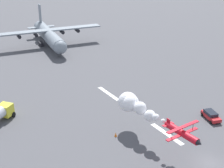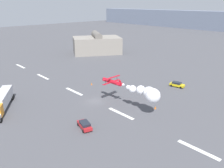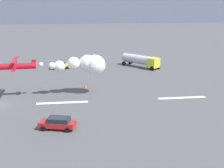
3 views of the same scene
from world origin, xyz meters
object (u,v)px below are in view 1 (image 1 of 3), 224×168
Objects in this scene: cargo_transport_plane at (50,36)px; followme_car_yellow at (211,115)px; stunt_biplane_red at (135,106)px; traffic_cone_far at (116,134)px.

followme_car_yellow is (-59.35, -7.73, -2.58)m from cargo_transport_plane.
cargo_transport_plane is at bearing -7.26° from stunt_biplane_red.
followme_car_yellow is at bearing -103.12° from traffic_cone_far.
stunt_biplane_red is 24.45× the size of traffic_cone_far.
cargo_transport_plane is at bearing -10.88° from traffic_cone_far.
cargo_transport_plane reaches higher than followme_car_yellow.
stunt_biplane_red is 3.87× the size of followme_car_yellow.
followme_car_yellow is (-3.66, -14.83, -4.31)m from stunt_biplane_red.
stunt_biplane_red reaches higher than followme_car_yellow.
stunt_biplane_red is 5.92m from traffic_cone_far.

